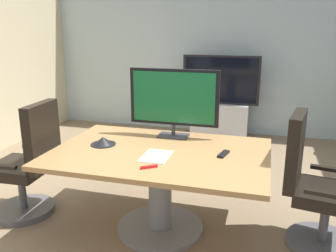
% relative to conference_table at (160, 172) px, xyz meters
% --- Properties ---
extents(ground_plane, '(7.56, 7.56, 0.00)m').
position_rel_conference_table_xyz_m(ground_plane, '(0.09, -0.02, -0.54)').
color(ground_plane, '#7A664C').
extents(wall_back_glass_partition, '(5.95, 0.10, 2.93)m').
position_rel_conference_table_xyz_m(wall_back_glass_partition, '(0.09, 3.26, 0.92)').
color(wall_back_glass_partition, '#9EB2B7').
rests_on(wall_back_glass_partition, ground).
extents(conference_table, '(1.79, 1.21, 0.73)m').
position_rel_conference_table_xyz_m(conference_table, '(0.00, 0.00, 0.00)').
color(conference_table, olive).
rests_on(conference_table, ground).
extents(office_chair_left, '(0.61, 0.58, 1.09)m').
position_rel_conference_table_xyz_m(office_chair_left, '(-1.25, -0.09, -0.08)').
color(office_chair_left, '#4C4C51').
rests_on(office_chair_left, ground).
extents(office_chair_right, '(0.63, 0.61, 1.09)m').
position_rel_conference_table_xyz_m(office_chair_right, '(1.25, 0.12, -0.08)').
color(office_chair_right, '#4C4C51').
rests_on(office_chair_right, ground).
extents(tv_monitor, '(0.84, 0.18, 0.64)m').
position_rel_conference_table_xyz_m(tv_monitor, '(0.00, 0.43, 0.55)').
color(tv_monitor, '#333338').
rests_on(tv_monitor, conference_table).
extents(wall_display_unit, '(1.20, 0.36, 1.31)m').
position_rel_conference_table_xyz_m(wall_display_unit, '(0.11, 2.90, -0.10)').
color(wall_display_unit, '#B7BABC').
rests_on(wall_display_unit, ground).
extents(conference_phone, '(0.22, 0.22, 0.07)m').
position_rel_conference_table_xyz_m(conference_phone, '(-0.53, 0.02, 0.22)').
color(conference_phone, black).
rests_on(conference_phone, conference_table).
extents(remote_control, '(0.09, 0.18, 0.02)m').
position_rel_conference_table_xyz_m(remote_control, '(0.52, 0.05, 0.20)').
color(remote_control, black).
rests_on(remote_control, conference_table).
extents(whiteboard_marker, '(0.12, 0.09, 0.02)m').
position_rel_conference_table_xyz_m(whiteboard_marker, '(0.03, -0.38, 0.20)').
color(whiteboard_marker, red).
rests_on(whiteboard_marker, conference_table).
extents(paper_notepad, '(0.21, 0.30, 0.01)m').
position_rel_conference_table_xyz_m(paper_notepad, '(0.01, -0.14, 0.19)').
color(paper_notepad, white).
rests_on(paper_notepad, conference_table).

